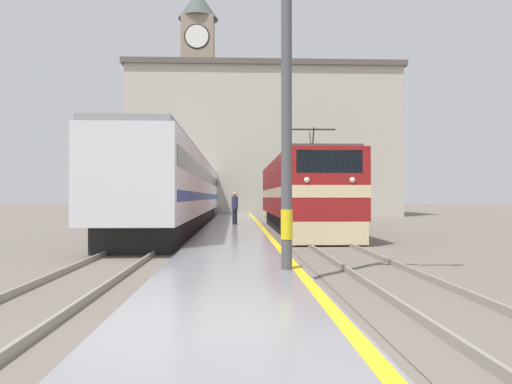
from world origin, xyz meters
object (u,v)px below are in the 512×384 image
passenger_train (197,192)px  person_on_platform (235,207)px  catenary_mast (293,90)px  locomotive_train (300,194)px  clock_tower (198,94)px

passenger_train → person_on_platform: 13.84m
passenger_train → catenary_mast: bearing=-81.8°
locomotive_train → person_on_platform: 3.58m
catenary_mast → person_on_platform: (-1.21, 16.45, -2.71)m
person_on_platform → clock_tower: 37.49m
passenger_train → clock_tower: bearing=94.1°
passenger_train → clock_tower: 24.63m
person_on_platform → clock_tower: (-4.60, 34.80, 13.17)m
locomotive_train → person_on_platform: size_ratio=9.55×
passenger_train → clock_tower: clock_tower is taller
catenary_mast → clock_tower: size_ratio=0.26×
locomotive_train → catenary_mast: 15.56m
locomotive_train → catenary_mast: bearing=-97.8°
passenger_train → catenary_mast: (4.30, -29.90, 1.72)m
locomotive_train → passenger_train: (-6.40, 14.62, 0.29)m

